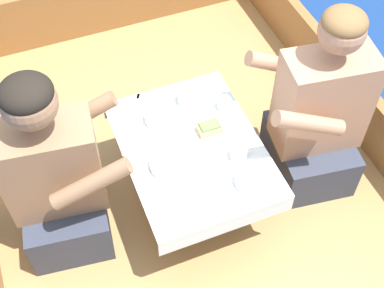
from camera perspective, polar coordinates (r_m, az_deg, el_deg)
ground_plane at (r=2.96m, az=0.51°, el=-10.05°), size 60.00×60.00×0.00m
boat_deck at (r=2.82m, az=0.53°, el=-8.42°), size 2.05×3.05×0.33m
gunwale_starboard at (r=2.92m, az=18.98°, el=1.54°), size 0.06×3.05×0.32m
bow_coaming at (r=3.54m, az=-8.85°, el=14.61°), size 1.93×0.06×0.37m
cockpit_table at (r=2.42m, az=-0.00°, el=-0.91°), size 0.61×0.81×0.39m
person_port at (r=2.35m, az=-14.24°, el=-3.65°), size 0.56×0.50×0.98m
person_starboard at (r=2.56m, az=13.21°, el=2.77°), size 0.56×0.50×1.01m
plate_sandwich at (r=2.44m, az=1.88°, el=1.30°), size 0.17×0.17×0.01m
plate_bread at (r=2.24m, az=0.87°, el=-5.38°), size 0.18×0.18×0.01m
sandwich at (r=2.42m, az=1.89°, el=1.72°), size 0.11×0.07×0.05m
bowl_port_near at (r=2.31m, az=-2.78°, el=-2.10°), size 0.14×0.14×0.04m
bowl_starboard_near at (r=2.27m, az=6.13°, el=-3.79°), size 0.12×0.12×0.04m
bowl_center_far at (r=2.48m, az=-3.40°, el=2.96°), size 0.15×0.15×0.04m
coffee_cup_port at (r=2.34m, az=5.03°, el=-0.98°), size 0.10×0.07×0.05m
coffee_cup_starboard at (r=2.55m, az=-0.66°, el=5.00°), size 0.11×0.08×0.06m
tin_can at (r=2.53m, az=3.47°, el=4.34°), size 0.07×0.07×0.05m
utensil_spoon_center at (r=2.36m, az=-6.40°, el=-1.60°), size 0.09×0.16×0.01m
utensil_knife_starboard at (r=2.40m, az=-5.98°, el=-0.28°), size 0.02×0.17×0.00m
utensil_fork_port at (r=2.57m, az=-5.96°, el=4.26°), size 0.10×0.16×0.00m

